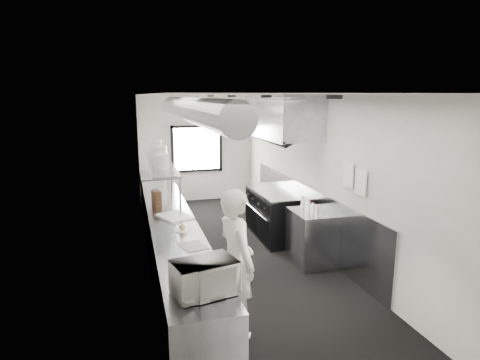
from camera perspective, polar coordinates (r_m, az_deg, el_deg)
floor at (r=7.37m, az=-0.66°, el=-10.39°), size 3.00×8.00×0.01m
ceiling at (r=6.82m, az=-0.72°, el=11.96°), size 3.00×8.00×0.01m
wall_back at (r=10.82m, az=-6.11°, el=4.41°), size 3.00×0.02×2.80m
wall_front at (r=3.41m, az=17.14°, el=-12.66°), size 3.00×0.02×2.80m
wall_left at (r=6.74m, az=-13.11°, el=-0.33°), size 0.02×8.00×2.80m
wall_right at (r=7.47m, az=10.51°, el=0.95°), size 0.02×8.00×2.80m
wall_cladding at (r=7.93m, az=9.20°, el=-4.70°), size 0.03×5.50×1.10m
hvac_duct at (r=7.07m, az=-7.12°, el=9.84°), size 0.40×6.40×0.40m
service_window at (r=10.79m, az=-6.08°, el=4.39°), size 1.36×0.05×1.25m
exhaust_hood at (r=7.83m, az=5.84°, el=8.88°), size 0.81×2.20×0.88m
prep_counter at (r=6.55m, az=-9.42°, el=-9.21°), size 0.70×6.00×0.90m
pass_shelf at (r=7.72m, az=-11.20°, el=2.28°), size 0.45×3.00×0.68m
range at (r=8.14m, az=5.17°, el=-4.74°), size 0.88×1.60×0.94m
bottle_station at (r=6.97m, az=10.12°, el=-7.95°), size 0.65×0.80×0.90m
far_work_table at (r=10.09m, az=-11.70°, el=-1.81°), size 0.70×1.20×0.90m
notice_sheet_a at (r=6.39m, az=15.01°, el=0.73°), size 0.02×0.28×0.38m
notice_sheet_b at (r=6.10m, az=16.63°, el=-0.35°), size 0.02×0.28×0.38m
line_cook at (r=4.81m, az=-0.52°, el=-11.49°), size 0.55×0.72×1.76m
microwave at (r=4.03m, az=-5.02°, el=-13.49°), size 0.64×0.54×0.33m
deli_tub_a at (r=4.39m, az=-8.72°, el=-13.08°), size 0.15×0.15×0.09m
deli_tub_b at (r=4.50m, az=-8.17°, el=-12.34°), size 0.16×0.16×0.10m
newspaper at (r=5.26m, az=-6.63°, el=-9.20°), size 0.38×0.43×0.01m
small_plate at (r=5.83m, az=-8.09°, el=-7.06°), size 0.18×0.18×0.01m
pastry at (r=5.82m, az=-8.11°, el=-6.54°), size 0.10×0.10×0.10m
cutting_board at (r=6.52m, az=-9.14°, el=-5.03°), size 0.59×0.66×0.02m
knife_block at (r=7.20m, az=-11.67°, el=-2.52°), size 0.17×0.26×0.26m
plate_stack_a at (r=6.90m, az=-10.85°, el=2.54°), size 0.24×0.24×0.25m
plate_stack_b at (r=7.27m, az=-11.27°, el=3.36°), size 0.34×0.34×0.35m
plate_stack_c at (r=7.92m, az=-11.66°, el=3.91°), size 0.24×0.24×0.31m
plate_stack_d at (r=8.32m, az=-11.67°, el=4.36°), size 0.27×0.27×0.34m
squeeze_bottle_a at (r=6.49m, az=10.80°, el=-4.42°), size 0.08×0.08×0.19m
squeeze_bottle_b at (r=6.69m, az=10.18°, el=-3.98°), size 0.07×0.07×0.17m
squeeze_bottle_c at (r=6.78m, az=9.58°, el=-3.68°), size 0.08×0.08×0.18m
squeeze_bottle_d at (r=6.87m, az=9.36°, el=-3.37°), size 0.07×0.07×0.20m
squeeze_bottle_e at (r=7.04m, az=8.81°, el=-3.05°), size 0.08×0.08×0.19m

